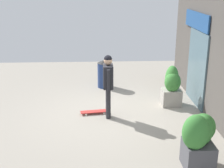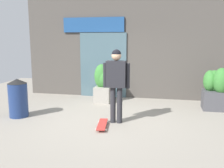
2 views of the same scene
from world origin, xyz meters
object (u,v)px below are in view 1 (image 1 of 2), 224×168
(skateboard, at_px, (95,112))
(planter_box_left, at_px, (199,139))
(planter_box_right, at_px, (172,86))
(skateboarder, at_px, (108,80))
(trash_bin, at_px, (104,73))

(skateboard, height_order, planter_box_left, planter_box_left)
(planter_box_right, bearing_deg, planter_box_left, -4.13)
(skateboarder, xyz_separation_m, trash_bin, (-2.58, -0.04, -0.59))
(skateboard, height_order, planter_box_right, planter_box_right)
(skateboarder, xyz_separation_m, planter_box_left, (2.52, 1.70, -0.44))
(planter_box_left, distance_m, planter_box_right, 3.33)
(skateboard, bearing_deg, trash_bin, -106.16)
(planter_box_left, bearing_deg, skateboarder, -146.08)
(skateboard, bearing_deg, planter_box_right, -174.76)
(skateboard, relative_size, planter_box_left, 0.67)
(skateboard, bearing_deg, skateboarder, 137.97)
(planter_box_left, distance_m, trash_bin, 5.40)
(skateboarder, relative_size, trash_bin, 1.77)
(skateboard, relative_size, trash_bin, 0.83)
(planter_box_right, bearing_deg, skateboard, -76.83)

